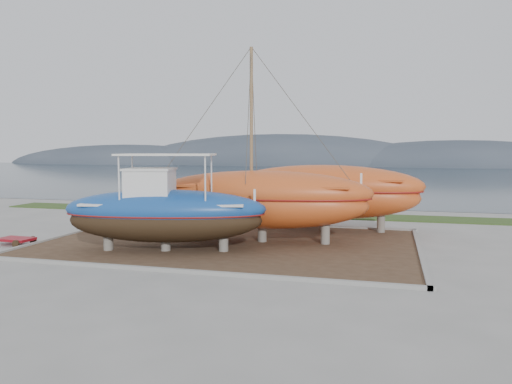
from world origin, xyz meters
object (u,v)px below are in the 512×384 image
(orange_sailboat, at_px, (262,146))
(orange_bare_hull, at_px, (324,198))
(blue_caique, at_px, (165,202))
(red_trailer, at_px, (16,241))
(white_dinghy, at_px, (110,219))

(orange_sailboat, xyz_separation_m, orange_bare_hull, (2.51, 4.62, -3.00))
(blue_caique, bearing_deg, orange_sailboat, 28.94)
(orange_sailboat, height_order, red_trailer, orange_sailboat)
(orange_bare_hull, bearing_deg, blue_caique, -125.74)
(white_dinghy, relative_size, red_trailer, 1.57)
(orange_sailboat, height_order, orange_bare_hull, orange_sailboat)
(white_dinghy, bearing_deg, orange_sailboat, -21.60)
(orange_sailboat, distance_m, orange_bare_hull, 6.05)
(white_dinghy, height_order, red_trailer, white_dinghy)
(blue_caique, distance_m, orange_sailboat, 5.62)
(white_dinghy, distance_m, orange_bare_hull, 12.51)
(blue_caique, bearing_deg, orange_bare_hull, 39.14)
(orange_sailboat, bearing_deg, white_dinghy, 166.94)
(red_trailer, bearing_deg, white_dinghy, 71.09)
(white_dinghy, xyz_separation_m, orange_sailboat, (9.53, -1.48, 4.24))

